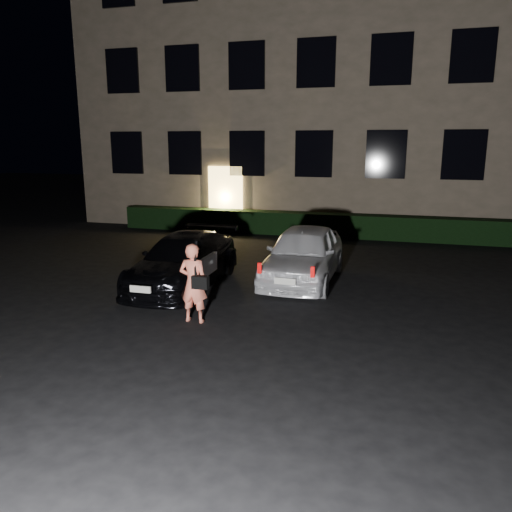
# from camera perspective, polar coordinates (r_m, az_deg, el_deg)

# --- Properties ---
(ground) EXTENTS (80.00, 80.00, 0.00)m
(ground) POSITION_cam_1_polar(r_m,az_deg,el_deg) (9.11, -5.43, -9.28)
(ground) COLOR black
(ground) RESTS_ON ground
(building) EXTENTS (20.00, 8.11, 12.00)m
(building) POSITION_cam_1_polar(r_m,az_deg,el_deg) (23.19, 8.57, 19.11)
(building) COLOR brown
(building) RESTS_ON ground
(hedge) EXTENTS (15.00, 0.70, 0.85)m
(hedge) POSITION_cam_1_polar(r_m,az_deg,el_deg) (18.85, 6.20, 3.63)
(hedge) COLOR black
(hedge) RESTS_ON ground
(sedan) EXTENTS (1.90, 4.39, 1.24)m
(sedan) POSITION_cam_1_polar(r_m,az_deg,el_deg) (12.22, -8.24, -0.54)
(sedan) COLOR black
(sedan) RESTS_ON ground
(hatch) EXTENTS (1.70, 4.12, 1.40)m
(hatch) POSITION_cam_1_polar(r_m,az_deg,el_deg) (12.54, 5.46, 0.25)
(hatch) COLOR white
(hatch) RESTS_ON ground
(man) EXTENTS (0.64, 0.38, 1.56)m
(man) POSITION_cam_1_polar(r_m,az_deg,el_deg) (9.69, -7.15, -3.06)
(man) COLOR #FF7D61
(man) RESTS_ON ground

